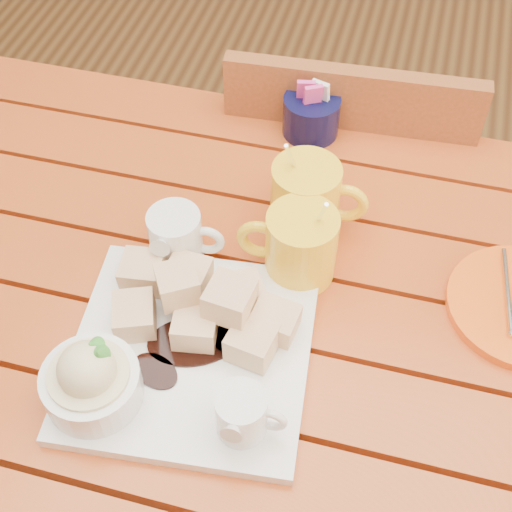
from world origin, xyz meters
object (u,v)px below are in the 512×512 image
(table, at_px, (245,341))
(dessert_plate, at_px, (169,351))
(chair_far, at_px, (341,197))
(coffee_mug_right, at_px, (307,197))
(coffee_mug_left, at_px, (299,245))

(table, relative_size, dessert_plate, 3.85)
(table, height_order, dessert_plate, dessert_plate)
(chair_far, bearing_deg, table, 78.43)
(coffee_mug_right, bearing_deg, dessert_plate, -115.50)
(table, relative_size, chair_far, 1.40)
(coffee_mug_right, bearing_deg, table, -112.33)
(coffee_mug_left, bearing_deg, coffee_mug_right, 91.74)
(coffee_mug_left, height_order, coffee_mug_right, coffee_mug_right)
(coffee_mug_left, bearing_deg, dessert_plate, -125.31)
(coffee_mug_right, bearing_deg, coffee_mug_left, -88.77)
(table, xyz_separation_m, coffee_mug_right, (0.05, 0.15, 0.16))
(dessert_plate, distance_m, coffee_mug_right, 0.29)
(chair_far, bearing_deg, dessert_plate, 74.59)
(dessert_plate, relative_size, chair_far, 0.36)
(chair_far, bearing_deg, coffee_mug_right, 83.51)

